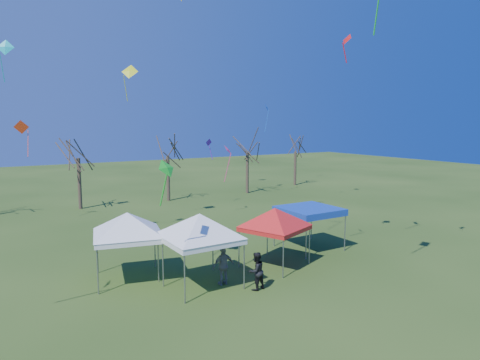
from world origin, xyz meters
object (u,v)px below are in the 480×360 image
object	(u,v)px
tree_4	(247,138)
tree_5	(296,139)
tree_2	(77,140)
person_grey	(223,266)
tent_white_mid	(200,219)
tent_blue	(309,211)
tree_3	(167,140)
person_dark	(256,271)
tent_white_west	(127,217)
tent_red	(275,212)

from	to	relation	value
tree_4	tree_5	xyz separation A→B (m)	(8.37, 2.06, -0.33)
tree_2	person_grey	world-z (taller)	tree_2
tree_2	tree_5	xyz separation A→B (m)	(26.09, 1.69, -0.56)
tent_white_mid	tent_blue	xyz separation A→B (m)	(8.46, 2.01, -0.90)
tree_2	tree_4	world-z (taller)	tree_2
tree_3	person_dark	distance (m)	24.97
tent_white_west	tent_blue	bearing A→B (deg)	-2.68
tent_red	tree_4	bearing A→B (deg)	61.38
tent_white_west	tent_red	world-z (taller)	tent_white_west
tree_2	person_grey	bearing A→B (deg)	-84.37
tent_white_mid	tent_blue	distance (m)	8.74
tree_4	tree_5	world-z (taller)	tree_4
tree_5	tent_blue	xyz separation A→B (m)	(-16.38, -22.04, -3.35)
tent_white_west	tent_white_mid	world-z (taller)	tent_white_mid
tree_5	tent_red	size ratio (longest dim) A/B	1.91
person_dark	tent_blue	bearing A→B (deg)	-158.76
tree_3	tree_2	bearing A→B (deg)	177.73
tree_2	tent_red	distance (m)	22.91
tent_blue	person_grey	bearing A→B (deg)	-161.43
tent_red	tree_5	bearing A→B (deg)	49.53
tree_3	tree_5	bearing A→B (deg)	6.52
tree_3	tree_5	size ratio (longest dim) A/B	1.06
tree_4	tent_white_mid	xyz separation A→B (m)	(-16.47, -21.99, -2.77)
tent_white_mid	tree_4	bearing A→B (deg)	53.16
tent_red	person_grey	xyz separation A→B (m)	(-3.75, -1.00, -2.06)
tent_white_west	person_dark	distance (m)	6.83
tent_white_mid	person_dark	xyz separation A→B (m)	(2.00, -1.85, -2.39)
tent_white_mid	person_dark	size ratio (longest dim) A/B	2.56
tree_5	tree_2	bearing A→B (deg)	-176.30
person_grey	tent_white_west	bearing A→B (deg)	-39.14
tree_2	tent_white_mid	world-z (taller)	tree_2
tree_3	tree_4	bearing A→B (deg)	-0.26
tree_2	person_dark	xyz separation A→B (m)	(3.25, -24.21, -5.39)
tree_2	tree_3	xyz separation A→B (m)	(8.40, -0.33, -0.21)
tent_red	tent_blue	world-z (taller)	tent_red
tent_red	tree_2	bearing A→B (deg)	105.35
tent_white_west	person_grey	xyz separation A→B (m)	(3.71, -3.03, -2.25)
tree_5	tree_4	bearing A→B (deg)	-166.15
person_dark	tree_4	bearing A→B (deg)	-130.90
tent_white_west	person_grey	size ratio (longest dim) A/B	2.33
tree_2	tree_5	size ratio (longest dim) A/B	1.10
tree_4	tree_5	bearing A→B (deg)	13.85
tree_5	tent_white_mid	xyz separation A→B (m)	(-24.84, -24.05, -2.44)
tree_3	tent_red	size ratio (longest dim) A/B	2.02
tent_blue	tree_4	bearing A→B (deg)	68.15
tree_4	tent_white_west	xyz separation A→B (m)	(-19.18, -19.45, -2.87)
tent_white_mid	tent_blue	world-z (taller)	tent_white_mid
tent_red	person_grey	distance (m)	4.39
tree_2	tree_4	xyz separation A→B (m)	(17.72, -0.38, -0.23)
tent_white_mid	person_grey	distance (m)	2.60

